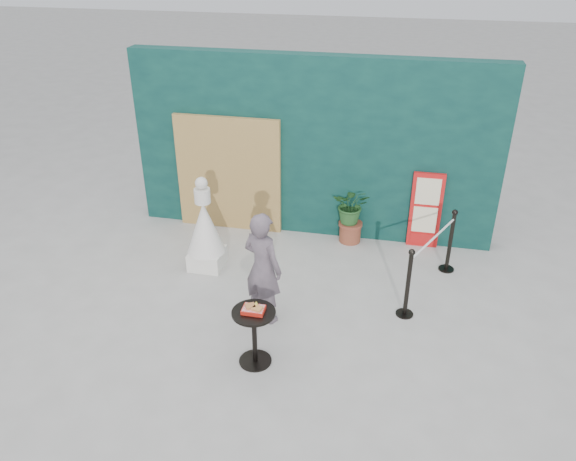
# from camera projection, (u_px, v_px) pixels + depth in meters

# --- Properties ---
(ground) EXTENTS (60.00, 60.00, 0.00)m
(ground) POSITION_uv_depth(u_px,v_px,m) (269.00, 343.00, 7.17)
(ground) COLOR #ADAAA5
(ground) RESTS_ON ground
(back_wall) EXTENTS (6.00, 0.30, 3.00)m
(back_wall) POSITION_uv_depth(u_px,v_px,m) (313.00, 148.00, 9.16)
(back_wall) COLOR #092B2A
(back_wall) RESTS_ON ground
(bamboo_fence) EXTENTS (1.80, 0.08, 2.00)m
(bamboo_fence) POSITION_uv_depth(u_px,v_px,m) (228.00, 174.00, 9.48)
(bamboo_fence) COLOR tan
(bamboo_fence) RESTS_ON ground
(woman) EXTENTS (0.68, 0.58, 1.58)m
(woman) POSITION_uv_depth(u_px,v_px,m) (263.00, 268.00, 7.27)
(woman) COLOR #655762
(woman) RESTS_ON ground
(menu_board) EXTENTS (0.50, 0.07, 1.30)m
(menu_board) POSITION_uv_depth(u_px,v_px,m) (426.00, 211.00, 9.05)
(menu_board) COLOR red
(menu_board) RESTS_ON ground
(statue) EXTENTS (0.59, 0.59, 1.50)m
(statue) POSITION_uv_depth(u_px,v_px,m) (205.00, 231.00, 8.51)
(statue) COLOR white
(statue) RESTS_ON ground
(cafe_table) EXTENTS (0.52, 0.52, 0.75)m
(cafe_table) POSITION_uv_depth(u_px,v_px,m) (254.00, 329.00, 6.63)
(cafe_table) COLOR black
(cafe_table) RESTS_ON ground
(food_basket) EXTENTS (0.26, 0.19, 0.11)m
(food_basket) POSITION_uv_depth(u_px,v_px,m) (254.00, 309.00, 6.49)
(food_basket) COLOR red
(food_basket) RESTS_ON cafe_table
(planter) EXTENTS (0.59, 0.51, 1.00)m
(planter) POSITION_uv_depth(u_px,v_px,m) (351.00, 210.00, 9.23)
(planter) COLOR brown
(planter) RESTS_ON ground
(stanchion_barrier) EXTENTS (0.84, 1.54, 1.03)m
(stanchion_barrier) POSITION_uv_depth(u_px,v_px,m) (430.00, 262.00, 7.97)
(stanchion_barrier) COLOR black
(stanchion_barrier) RESTS_ON ground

